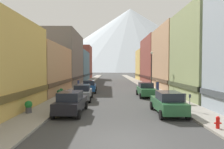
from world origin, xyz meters
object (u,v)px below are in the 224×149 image
(trash_bin_right, at_px, (183,99))
(car_left_2, at_px, (89,86))
(pedestrian_1, at_px, (158,87))
(car_left_1, at_px, (83,92))
(car_right_0, at_px, (168,103))
(pedestrian_2, at_px, (78,84))
(potted_plant_2, at_px, (61,92))
(car_right_1, at_px, (146,89))
(potted_plant_0, at_px, (29,106))
(parking_meter_near, at_px, (190,100))
(pedestrian_0, at_px, (157,86))
(car_left_0, at_px, (71,102))
(potted_plant_1, at_px, (59,93))
(streetlamp_right, at_px, (152,65))
(fire_hydrant_near, at_px, (218,122))

(trash_bin_right, bearing_deg, car_left_2, 136.51)
(trash_bin_right, relative_size, pedestrian_1, 0.60)
(car_left_2, bearing_deg, car_left_1, -90.00)
(car_left_2, relative_size, car_right_0, 1.01)
(pedestrian_2, bearing_deg, trash_bin_right, -48.96)
(car_right_0, height_order, potted_plant_2, car_right_0)
(trash_bin_right, xyz_separation_m, pedestrian_1, (-0.10, 9.30, 0.25))
(car_right_1, bearing_deg, potted_plant_0, -139.74)
(car_left_2, bearing_deg, parking_meter_near, -52.83)
(pedestrian_0, relative_size, pedestrian_2, 1.04)
(car_left_0, bearing_deg, potted_plant_2, 109.13)
(car_left_2, bearing_deg, potted_plant_0, -103.58)
(car_left_0, xyz_separation_m, potted_plant_1, (-3.20, 8.25, -0.31))
(trash_bin_right, relative_size, potted_plant_2, 1.12)
(parking_meter_near, bearing_deg, car_right_1, 102.94)
(parking_meter_near, bearing_deg, pedestrian_1, 87.67)
(car_left_1, xyz_separation_m, trash_bin_right, (10.15, -2.82, -0.26))
(car_right_0, height_order, pedestrian_1, car_right_0)
(car_left_0, height_order, car_left_2, same)
(car_right_0, bearing_deg, pedestrian_0, 79.57)
(car_right_1, height_order, pedestrian_1, car_right_1)
(car_left_0, xyz_separation_m, pedestrian_0, (10.05, 13.08, -0.01))
(car_left_0, bearing_deg, potted_plant_0, -174.08)
(car_right_0, bearing_deg, car_left_2, 119.99)
(car_left_1, height_order, potted_plant_2, car_left_1)
(potted_plant_0, bearing_deg, car_left_0, 5.92)
(pedestrian_0, bearing_deg, streetlamp_right, -156.33)
(car_left_2, relative_size, trash_bin_right, 4.57)
(fire_hydrant_near, xyz_separation_m, potted_plant_2, (-12.45, 13.38, 0.07))
(car_left_0, distance_m, pedestrian_1, 16.12)
(pedestrian_0, relative_size, pedestrian_1, 0.99)
(car_left_2, distance_m, car_right_1, 8.64)
(car_left_1, relative_size, pedestrian_1, 2.75)
(car_left_2, relative_size, potted_plant_1, 5.59)
(car_right_1, relative_size, potted_plant_1, 5.52)
(car_left_1, xyz_separation_m, fire_hydrant_near, (9.25, -10.27, -0.37))
(fire_hydrant_near, bearing_deg, car_left_2, 118.43)
(fire_hydrant_near, height_order, pedestrian_1, pedestrian_1)
(car_right_0, xyz_separation_m, streetlamp_right, (1.55, 12.93, 3.09))
(car_right_1, height_order, fire_hydrant_near, car_right_1)
(parking_meter_near, bearing_deg, pedestrian_0, 87.75)
(car_left_1, distance_m, car_right_1, 8.06)
(car_left_0, xyz_separation_m, car_right_1, (7.60, 8.82, 0.00))
(fire_hydrant_near, distance_m, potted_plant_1, 17.58)
(car_left_2, xyz_separation_m, car_right_1, (7.60, -4.11, 0.00))
(potted_plant_2, height_order, pedestrian_1, pedestrian_1)
(car_left_0, xyz_separation_m, potted_plant_0, (-3.20, -0.33, -0.24))
(potted_plant_0, bearing_deg, pedestrian_0, 45.35)
(car_left_0, height_order, car_left_1, same)
(car_right_0, xyz_separation_m, trash_bin_right, (2.55, 3.54, -0.26))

